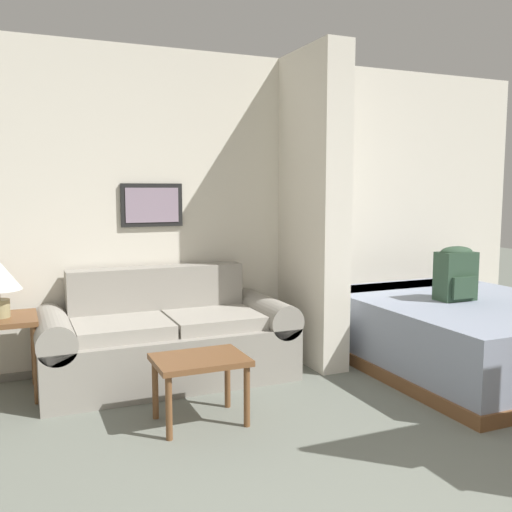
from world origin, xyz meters
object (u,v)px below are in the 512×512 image
(couch, at_px, (167,340))
(bed, at_px, (463,332))
(coffee_table, at_px, (200,367))
(backpack, at_px, (456,272))

(couch, distance_m, bed, 2.42)
(coffee_table, xyz_separation_m, bed, (2.34, 0.24, -0.07))
(couch, relative_size, coffee_table, 3.36)
(couch, xyz_separation_m, bed, (2.33, -0.66, -0.02))
(coffee_table, bearing_deg, backpack, 6.35)
(coffee_table, height_order, backpack, backpack)
(bed, distance_m, backpack, 0.51)
(couch, relative_size, bed, 0.92)
(bed, height_order, backpack, backpack)
(bed, bearing_deg, coffee_table, -174.05)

